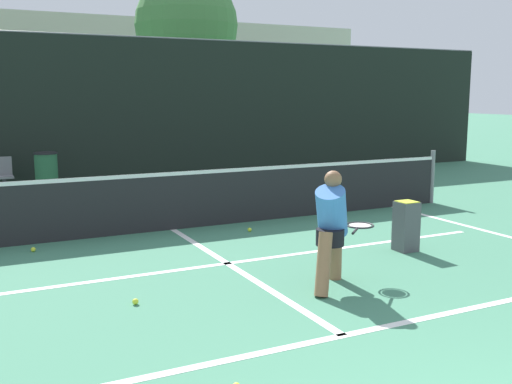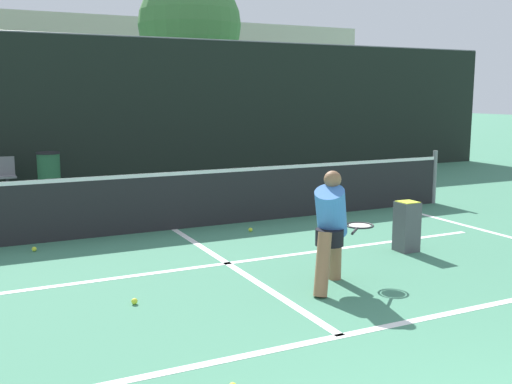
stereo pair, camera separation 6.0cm
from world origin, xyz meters
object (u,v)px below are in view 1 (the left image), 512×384
Objects in this scene: trash_bin at (47,174)px; parked_car at (47,150)px; ball_hopper at (406,225)px; player_practicing at (332,226)px.

trash_bin is 0.23× the size of parked_car.
ball_hopper is 0.74× the size of trash_bin.
trash_bin is (-2.11, 7.89, -0.23)m from player_practicing.
parked_car is at bearing 82.40° from trash_bin.
parked_car is at bearing 106.54° from ball_hopper.
ball_hopper is 8.06m from trash_bin.
trash_bin is at bearing 60.97° from player_practicing.
parked_car reaches higher than ball_hopper.
trash_bin is (-3.92, 7.04, 0.11)m from ball_hopper.
trash_bin is at bearing 119.13° from ball_hopper.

